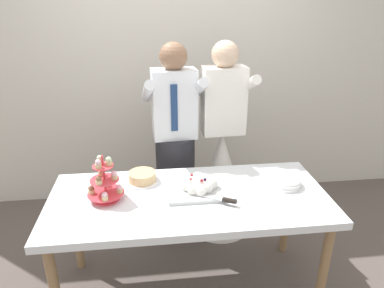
% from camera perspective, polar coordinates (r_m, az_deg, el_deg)
% --- Properties ---
extents(ground_plane, '(8.00, 8.00, 0.00)m').
position_cam_1_polar(ground_plane, '(2.79, -0.41, -22.06)').
color(ground_plane, '#564C47').
extents(rear_wall, '(5.20, 0.10, 2.90)m').
position_cam_1_polar(rear_wall, '(3.44, -3.22, 14.19)').
color(rear_wall, beige).
rests_on(rear_wall, ground_plane).
extents(dessert_table, '(1.80, 0.80, 0.78)m').
position_cam_1_polar(dessert_table, '(2.35, -0.46, -9.91)').
color(dessert_table, silver).
rests_on(dessert_table, ground_plane).
extents(cupcake_stand, '(0.23, 0.23, 0.31)m').
position_cam_1_polar(cupcake_stand, '(2.28, -13.83, -6.16)').
color(cupcake_stand, '#D83F4C').
rests_on(cupcake_stand, dessert_table).
extents(main_cake_tray, '(0.42, 0.37, 0.13)m').
position_cam_1_polar(main_cake_tray, '(2.34, 1.16, -6.76)').
color(main_cake_tray, silver).
rests_on(main_cake_tray, dessert_table).
extents(plate_stack, '(0.21, 0.21, 0.05)m').
position_cam_1_polar(plate_stack, '(2.49, 14.74, -5.94)').
color(plate_stack, white).
rests_on(plate_stack, dessert_table).
extents(round_cake, '(0.24, 0.24, 0.07)m').
position_cam_1_polar(round_cake, '(2.48, -8.01, -5.33)').
color(round_cake, white).
rests_on(round_cake, dessert_table).
extents(person_groom, '(0.49, 0.52, 1.66)m').
position_cam_1_polar(person_groom, '(2.92, -2.70, -1.93)').
color(person_groom, '#232328').
rests_on(person_groom, ground_plane).
extents(person_bride, '(0.56, 0.56, 1.66)m').
position_cam_1_polar(person_bride, '(3.08, 4.69, -3.95)').
color(person_bride, white).
rests_on(person_bride, ground_plane).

